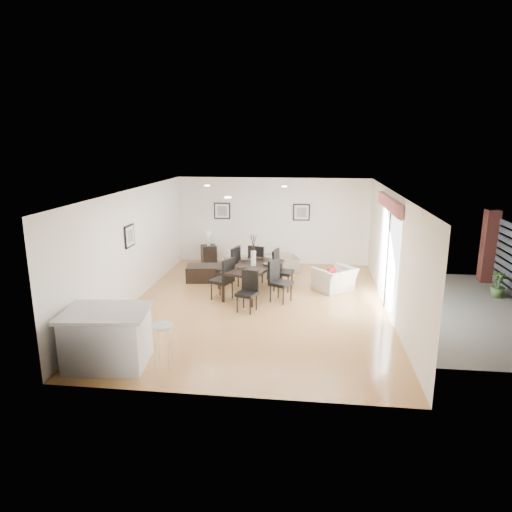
# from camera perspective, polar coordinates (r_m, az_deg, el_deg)

# --- Properties ---
(ground) EXTENTS (8.00, 8.00, 0.00)m
(ground) POSITION_cam_1_polar(r_m,az_deg,el_deg) (10.86, 0.23, -6.21)
(ground) COLOR tan
(ground) RESTS_ON ground
(wall_back) EXTENTS (6.00, 0.04, 2.70)m
(wall_back) POSITION_cam_1_polar(r_m,az_deg,el_deg) (14.37, 2.08, 4.38)
(wall_back) COLOR white
(wall_back) RESTS_ON ground
(wall_front) EXTENTS (6.00, 0.04, 2.70)m
(wall_front) POSITION_cam_1_polar(r_m,az_deg,el_deg) (6.68, -3.76, -7.13)
(wall_front) COLOR white
(wall_front) RESTS_ON ground
(wall_left) EXTENTS (0.04, 8.00, 2.70)m
(wall_left) POSITION_cam_1_polar(r_m,az_deg,el_deg) (11.21, -15.19, 1.13)
(wall_left) COLOR white
(wall_left) RESTS_ON ground
(wall_right) EXTENTS (0.04, 8.00, 2.70)m
(wall_right) POSITION_cam_1_polar(r_m,az_deg,el_deg) (10.56, 16.62, 0.26)
(wall_right) COLOR white
(wall_right) RESTS_ON ground
(ceiling) EXTENTS (6.00, 8.00, 0.02)m
(ceiling) POSITION_cam_1_polar(r_m,az_deg,el_deg) (10.24, 0.24, 8.10)
(ceiling) COLOR white
(ceiling) RESTS_ON wall_back
(sofa) EXTENTS (2.29, 1.47, 0.62)m
(sofa) POSITION_cam_1_polar(r_m,az_deg,el_deg) (13.48, 0.72, -0.79)
(sofa) COLOR gray
(sofa) RESTS_ON ground
(armchair) EXTENTS (1.26, 1.25, 0.62)m
(armchair) POSITION_cam_1_polar(r_m,az_deg,el_deg) (12.01, 9.78, -2.86)
(armchair) COLOR beige
(armchair) RESTS_ON ground
(courtyard_plant_b) EXTENTS (0.39, 0.39, 0.64)m
(courtyard_plant_b) POSITION_cam_1_polar(r_m,az_deg,el_deg) (12.83, 28.02, -3.21)
(courtyard_plant_b) COLOR #3A5926
(courtyard_plant_b) RESTS_ON ground
(dining_table) EXTENTS (1.47, 2.01, 0.75)m
(dining_table) POSITION_cam_1_polar(r_m,az_deg,el_deg) (11.44, -0.33, -1.59)
(dining_table) COLOR black
(dining_table) RESTS_ON ground
(dining_chair_wnear) EXTENTS (0.62, 0.62, 1.04)m
(dining_chair_wnear) POSITION_cam_1_polar(r_m,az_deg,el_deg) (11.10, -3.93, -2.63)
(dining_chair_wnear) COLOR black
(dining_chair_wnear) RESTS_ON ground
(dining_chair_wfar) EXTENTS (0.61, 0.61, 1.13)m
(dining_chair_wfar) POSITION_cam_1_polar(r_m,az_deg,el_deg) (11.95, -3.07, -1.16)
(dining_chair_wfar) COLOR black
(dining_chair_wfar) RESTS_ON ground
(dining_chair_enear) EXTENTS (0.62, 0.62, 1.03)m
(dining_chair_enear) POSITION_cam_1_polar(r_m,az_deg,el_deg) (11.01, 2.74, -2.79)
(dining_chair_enear) COLOR black
(dining_chair_enear) RESTS_ON ground
(dining_chair_efar) EXTENTS (0.57, 0.57, 1.06)m
(dining_chair_efar) POSITION_cam_1_polar(r_m,az_deg,el_deg) (11.86, 3.00, -1.47)
(dining_chair_efar) COLOR black
(dining_chair_efar) RESTS_ON ground
(dining_chair_head) EXTENTS (0.53, 0.53, 0.93)m
(dining_chair_head) POSITION_cam_1_polar(r_m,az_deg,el_deg) (10.41, -0.97, -4.09)
(dining_chair_head) COLOR black
(dining_chair_head) RESTS_ON ground
(dining_chair_foot) EXTENTS (0.57, 0.57, 1.02)m
(dining_chair_foot) POSITION_cam_1_polar(r_m,az_deg,el_deg) (12.54, 0.20, -0.68)
(dining_chair_foot) COLOR black
(dining_chair_foot) RESTS_ON ground
(vase) EXTENTS (0.96, 1.51, 0.79)m
(vase) POSITION_cam_1_polar(r_m,az_deg,el_deg) (11.34, -0.33, 0.26)
(vase) COLOR white
(vase) RESTS_ON dining_table
(coffee_table) EXTENTS (1.16, 0.80, 0.43)m
(coffee_table) POSITION_cam_1_polar(r_m,az_deg,el_deg) (12.78, -6.23, -2.14)
(coffee_table) COLOR black
(coffee_table) RESTS_ON ground
(side_table) EXTENTS (0.58, 0.58, 0.59)m
(side_table) POSITION_cam_1_polar(r_m,az_deg,el_deg) (14.55, -5.91, 0.19)
(side_table) COLOR black
(side_table) RESTS_ON ground
(table_lamp) EXTENTS (0.23, 0.23, 0.45)m
(table_lamp) POSITION_cam_1_polar(r_m,az_deg,el_deg) (14.42, -5.97, 2.45)
(table_lamp) COLOR white
(table_lamp) RESTS_ON side_table
(cushion) EXTENTS (0.25, 0.28, 0.29)m
(cushion) POSITION_cam_1_polar(r_m,az_deg,el_deg) (11.87, 9.41, -2.11)
(cushion) COLOR #A61520
(cushion) RESTS_ON armchair
(kitchen_island) EXTENTS (1.53, 1.24, 1.00)m
(kitchen_island) POSITION_cam_1_polar(r_m,az_deg,el_deg) (8.35, -18.10, -9.66)
(kitchen_island) COLOR silver
(kitchen_island) RESTS_ON ground
(bar_stool) EXTENTS (0.36, 0.36, 0.79)m
(bar_stool) POSITION_cam_1_polar(r_m,az_deg,el_deg) (7.93, -11.64, -9.14)
(bar_stool) COLOR silver
(bar_stool) RESTS_ON ground
(framed_print_back_left) EXTENTS (0.52, 0.04, 0.52)m
(framed_print_back_left) POSITION_cam_1_polar(r_m,az_deg,el_deg) (14.51, -4.26, 5.65)
(framed_print_back_left) COLOR black
(framed_print_back_left) RESTS_ON wall_back
(framed_print_back_right) EXTENTS (0.52, 0.04, 0.52)m
(framed_print_back_right) POSITION_cam_1_polar(r_m,az_deg,el_deg) (14.25, 5.71, 5.46)
(framed_print_back_right) COLOR black
(framed_print_back_right) RESTS_ON wall_back
(framed_print_left_wall) EXTENTS (0.04, 0.52, 0.52)m
(framed_print_left_wall) POSITION_cam_1_polar(r_m,az_deg,el_deg) (10.96, -15.52, 2.42)
(framed_print_left_wall) COLOR black
(framed_print_left_wall) RESTS_ON wall_left
(sliding_door) EXTENTS (0.12, 2.70, 2.57)m
(sliding_door) POSITION_cam_1_polar(r_m,az_deg,el_deg) (10.78, 16.25, 2.27)
(sliding_door) COLOR white
(sliding_door) RESTS_ON wall_right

